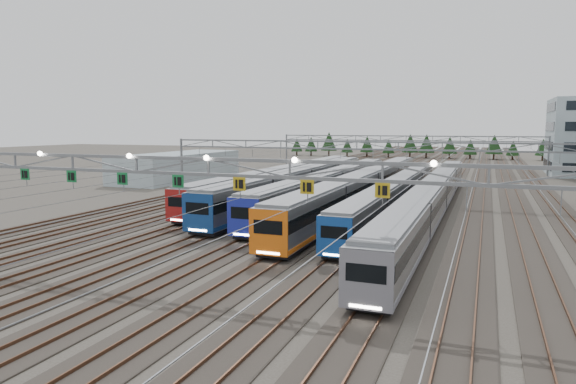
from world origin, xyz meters
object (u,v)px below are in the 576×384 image
(train_f, at_px, (434,196))
(gantry_mid, at_px, (357,152))
(gantry_near, at_px, (207,170))
(train_c, at_px, (332,185))
(train_a, at_px, (288,178))
(train_b, at_px, (301,183))
(train_d, at_px, (366,186))
(gantry_far, at_px, (406,143))
(train_e, at_px, (397,192))
(west_shed, at_px, (179,166))

(train_f, xyz_separation_m, gantry_mid, (-11.25, 9.76, 4.28))
(gantry_near, bearing_deg, train_c, 93.52)
(train_a, relative_size, train_b, 1.11)
(train_b, distance_m, gantry_near, 37.29)
(train_d, distance_m, gantry_mid, 6.00)
(train_d, bearing_deg, gantry_mid, 121.24)
(gantry_near, distance_m, gantry_far, 85.12)
(train_c, distance_m, train_f, 14.58)
(train_f, distance_m, gantry_mid, 15.49)
(train_e, distance_m, west_shed, 48.91)
(train_d, distance_m, west_shed, 43.42)
(train_a, distance_m, train_d, 15.01)
(gantry_mid, bearing_deg, train_d, -58.76)
(train_d, height_order, gantry_near, gantry_near)
(train_b, height_order, train_e, train_b)
(train_c, height_order, train_e, train_c)
(train_e, bearing_deg, train_f, -30.97)
(train_e, height_order, gantry_mid, gantry_mid)
(train_a, bearing_deg, train_d, -25.92)
(train_d, xyz_separation_m, train_f, (9.00, -6.05, -0.14))
(train_e, distance_m, gantry_near, 34.14)
(gantry_near, relative_size, west_shed, 1.88)
(train_e, bearing_deg, gantry_near, -101.62)
(train_d, xyz_separation_m, gantry_near, (-2.30, -36.41, 4.84))
(train_f, relative_size, gantry_far, 1.22)
(train_b, bearing_deg, train_e, -13.77)
(train_a, distance_m, gantry_near, 44.68)
(train_e, bearing_deg, gantry_mid, 133.73)
(train_e, relative_size, gantry_far, 0.97)
(train_b, relative_size, train_c, 1.01)
(gantry_near, height_order, gantry_mid, gantry_near)
(train_a, relative_size, train_d, 0.92)
(train_a, height_order, gantry_far, gantry_far)
(train_b, height_order, west_shed, west_shed)
(gantry_far, bearing_deg, gantry_mid, -90.00)
(train_c, bearing_deg, train_f, -22.17)
(train_b, bearing_deg, train_d, 0.24)
(train_f, relative_size, gantry_mid, 1.22)
(gantry_mid, height_order, gantry_far, same)
(train_d, distance_m, train_e, 5.61)
(train_c, distance_m, gantry_near, 36.26)
(train_d, bearing_deg, train_e, -36.63)
(train_f, distance_m, gantry_near, 32.78)
(gantry_far, bearing_deg, train_d, -87.36)
(train_d, relative_size, gantry_mid, 1.14)
(train_e, distance_m, gantry_far, 52.67)
(west_shed, bearing_deg, train_d, -23.68)
(gantry_near, bearing_deg, gantry_mid, 89.93)
(gantry_mid, bearing_deg, train_f, -40.93)
(train_b, bearing_deg, west_shed, 150.40)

